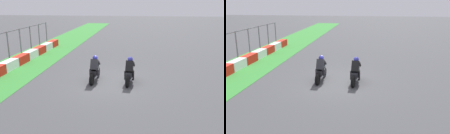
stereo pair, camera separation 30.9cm
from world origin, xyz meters
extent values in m
plane|color=#444547|center=(0.00, 0.00, 0.00)|extent=(120.00, 120.00, 0.00)
cube|color=white|center=(1.69, 7.15, 0.32)|extent=(1.66, 0.60, 0.64)
cube|color=red|center=(3.38, 7.15, 0.32)|extent=(1.66, 0.60, 0.64)
cube|color=white|center=(5.08, 7.15, 0.32)|extent=(1.66, 0.60, 0.64)
cube|color=red|center=(6.77, 7.15, 0.32)|extent=(1.66, 0.60, 0.64)
cube|color=white|center=(8.46, 7.15, 0.32)|extent=(1.66, 0.60, 0.64)
cube|color=red|center=(10.15, 7.15, 0.32)|extent=(1.66, 0.60, 0.64)
cylinder|color=slate|center=(3.85, 8.31, 1.16)|extent=(0.10, 0.10, 2.32)
cylinder|color=slate|center=(5.77, 8.31, 1.16)|extent=(0.10, 0.10, 2.32)
cylinder|color=slate|center=(7.70, 8.31, 1.16)|extent=(0.10, 0.10, 2.32)
cylinder|color=slate|center=(9.62, 8.31, 1.16)|extent=(0.10, 0.10, 2.32)
cylinder|color=slate|center=(11.55, 8.31, 1.16)|extent=(0.10, 0.10, 2.32)
cylinder|color=black|center=(0.64, -1.15, 0.32)|extent=(0.65, 0.21, 0.64)
cylinder|color=black|center=(-0.75, -0.99, 0.32)|extent=(0.65, 0.21, 0.64)
cube|color=#27272C|center=(-0.05, -1.07, 0.50)|extent=(1.13, 0.45, 0.40)
ellipsoid|color=#27272C|center=(0.05, -1.08, 0.80)|extent=(0.51, 0.35, 0.24)
cube|color=red|center=(-0.56, -1.01, 0.52)|extent=(0.08, 0.17, 0.08)
cylinder|color=#A5A5AD|center=(-0.42, -1.19, 0.37)|extent=(0.43, 0.15, 0.10)
cube|color=black|center=(-0.15, -1.06, 1.02)|extent=(0.53, 0.45, 0.66)
sphere|color=#31329D|center=(0.07, -1.09, 1.36)|extent=(0.33, 0.33, 0.30)
cube|color=slate|center=(0.44, -1.13, 0.84)|extent=(0.18, 0.28, 0.23)
cube|color=black|center=(-0.15, -0.86, 0.50)|extent=(0.20, 0.16, 0.52)
cube|color=black|center=(-0.20, -1.26, 0.50)|extent=(0.20, 0.16, 0.52)
cube|color=black|center=(0.25, -0.93, 1.04)|extent=(0.39, 0.14, 0.31)
cube|color=black|center=(0.20, -1.28, 1.04)|extent=(0.39, 0.14, 0.31)
cylinder|color=black|center=(0.75, 0.91, 0.32)|extent=(0.65, 0.18, 0.64)
cylinder|color=black|center=(-0.65, 0.99, 0.32)|extent=(0.65, 0.18, 0.64)
cube|color=black|center=(0.05, 0.95, 0.50)|extent=(1.12, 0.39, 0.40)
ellipsoid|color=black|center=(0.15, 0.94, 0.80)|extent=(0.50, 0.33, 0.24)
cube|color=red|center=(-0.46, 0.98, 0.52)|extent=(0.07, 0.16, 0.08)
cylinder|color=#A5A5AD|center=(-0.31, 0.81, 0.37)|extent=(0.43, 0.13, 0.10)
cube|color=#26262B|center=(-0.05, 0.96, 1.02)|extent=(0.51, 0.43, 0.66)
sphere|color=#31329D|center=(0.17, 0.94, 1.36)|extent=(0.32, 0.32, 0.30)
cube|color=slate|center=(0.55, 0.92, 0.84)|extent=(0.17, 0.27, 0.23)
cube|color=#26262B|center=(-0.06, 1.16, 0.50)|extent=(0.19, 0.15, 0.52)
cube|color=#26262B|center=(-0.08, 0.76, 0.50)|extent=(0.19, 0.15, 0.52)
cube|color=#26262B|center=(0.34, 1.11, 1.04)|extent=(0.39, 0.12, 0.31)
cube|color=#26262B|center=(0.32, 0.75, 1.04)|extent=(0.39, 0.12, 0.31)
camera|label=1|loc=(-13.24, -1.62, 4.59)|focal=38.99mm
camera|label=2|loc=(-13.20, -1.93, 4.59)|focal=38.99mm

